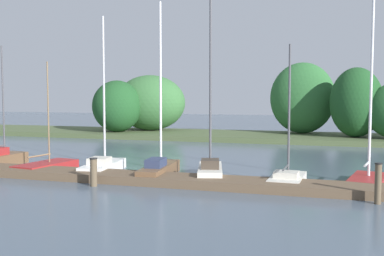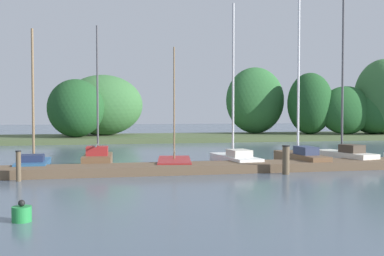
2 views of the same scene
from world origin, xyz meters
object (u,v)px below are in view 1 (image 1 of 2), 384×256
object	(u,v)px
sailboat_3	(104,164)
sailboat_2	(48,166)
sailboat_6	(288,177)
mooring_piling_2	(378,183)
sailboat_4	(160,167)
sailboat_5	(210,168)
sailboat_7	(368,175)
mooring_piling_1	(94,172)
sailboat_1	(3,157)

from	to	relation	value
sailboat_3	sailboat_2	bearing A→B (deg)	89.96
sailboat_2	sailboat_6	size ratio (longest dim) A/B	0.92
sailboat_2	sailboat_6	xyz separation A→B (m)	(11.61, -0.14, 0.06)
sailboat_6	mooring_piling_2	world-z (taller)	sailboat_6
sailboat_2	sailboat_4	world-z (taller)	sailboat_4
sailboat_3	sailboat_4	bearing A→B (deg)	-104.43
sailboat_2	sailboat_3	distance (m)	2.88
sailboat_6	sailboat_5	bearing A→B (deg)	88.36
sailboat_7	mooring_piling_1	distance (m)	11.35
sailboat_7	sailboat_5	bearing A→B (deg)	107.83
sailboat_2	sailboat_7	xyz separation A→B (m)	(14.82, 0.84, 0.16)
sailboat_3	sailboat_6	xyz separation A→B (m)	(8.76, -0.50, -0.10)
sailboat_5	sailboat_7	world-z (taller)	sailboat_5
sailboat_1	sailboat_2	size ratio (longest dim) A/B	1.18
sailboat_5	sailboat_7	xyz separation A→B (m)	(6.60, 0.72, -0.08)
mooring_piling_1	mooring_piling_2	world-z (taller)	mooring_piling_2
sailboat_3	sailboat_7	world-z (taller)	sailboat_7
sailboat_3	mooring_piling_2	size ratio (longest dim) A/B	5.26
sailboat_3	sailboat_7	bearing A→B (deg)	-94.86
sailboat_2	sailboat_5	xyz separation A→B (m)	(8.22, 0.12, 0.24)
sailboat_2	mooring_piling_2	bearing A→B (deg)	-91.55
sailboat_7	mooring_piling_1	world-z (taller)	sailboat_7
sailboat_1	mooring_piling_2	distance (m)	18.50
sailboat_1	sailboat_5	xyz separation A→B (m)	(11.52, -0.68, 0.07)
sailboat_1	sailboat_7	bearing A→B (deg)	-86.45
sailboat_4	mooring_piling_1	bearing A→B (deg)	142.64
sailboat_3	sailboat_4	distance (m)	3.06
sailboat_3	mooring_piling_1	xyz separation A→B (m)	(1.21, -3.15, 0.18)
sailboat_2	mooring_piling_1	size ratio (longest dim) A/B	4.61
sailboat_6	mooring_piling_1	xyz separation A→B (m)	(-7.55, -2.65, 0.28)
sailboat_5	mooring_piling_1	world-z (taller)	sailboat_5
sailboat_2	sailboat_3	bearing A→B (deg)	-74.12
sailboat_4	mooring_piling_2	world-z (taller)	sailboat_4
mooring_piling_1	sailboat_1	bearing A→B (deg)	154.02
sailboat_1	sailboat_4	world-z (taller)	sailboat_4
sailboat_2	sailboat_6	world-z (taller)	sailboat_6
sailboat_2	sailboat_5	world-z (taller)	sailboat_5
sailboat_4	sailboat_6	world-z (taller)	sailboat_4
sailboat_4	sailboat_6	size ratio (longest dim) A/B	1.36
sailboat_1	sailboat_3	xyz separation A→B (m)	(6.16, -0.44, -0.01)
sailboat_1	sailboat_6	world-z (taller)	sailboat_1
sailboat_3	mooring_piling_1	size ratio (longest dim) A/B	6.44
mooring_piling_2	sailboat_5	bearing A→B (deg)	157.03
sailboat_5	sailboat_6	size ratio (longest dim) A/B	1.41
sailboat_3	sailboat_5	xyz separation A→B (m)	(5.36, -0.24, 0.08)
sailboat_6	sailboat_2	bearing A→B (deg)	92.04
sailboat_7	mooring_piling_1	size ratio (longest dim) A/B	6.59
sailboat_4	sailboat_5	world-z (taller)	sailboat_5
sailboat_1	sailboat_6	bearing A→B (deg)	-90.19
sailboat_1	sailboat_7	xyz separation A→B (m)	(18.12, 0.04, -0.01)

